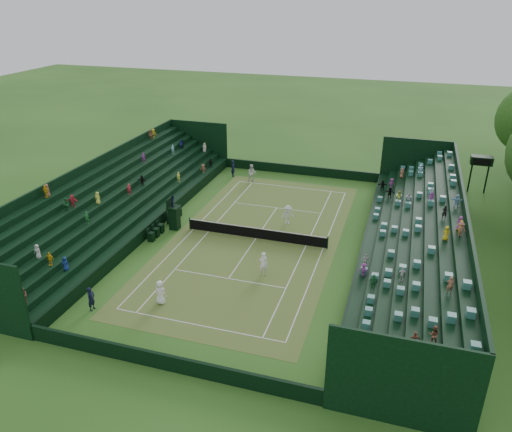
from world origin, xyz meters
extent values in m
plane|color=#2B591C|center=(0.00, 0.00, 0.00)|extent=(160.00, 160.00, 0.00)
cube|color=#43802A|center=(0.00, 0.00, 0.01)|extent=(12.97, 26.77, 0.01)
cube|color=black|center=(0.00, 15.88, 0.50)|extent=(17.17, 0.20, 1.00)
cube|color=black|center=(0.00, -15.88, 0.50)|extent=(17.17, 0.20, 1.00)
cube|color=black|center=(8.48, 0.00, 0.50)|extent=(0.20, 31.77, 1.00)
cube|color=black|center=(-8.48, 0.00, 0.50)|extent=(0.20, 31.77, 1.00)
cube|color=black|center=(8.98, 0.00, 0.50)|extent=(0.80, 32.00, 1.00)
cube|color=black|center=(9.79, 0.00, 0.72)|extent=(0.80, 32.00, 1.45)
cube|color=black|center=(10.58, 0.00, 0.95)|extent=(0.80, 32.00, 1.90)
cube|color=black|center=(11.38, 0.00, 1.18)|extent=(0.80, 32.00, 2.35)
cube|color=black|center=(12.18, 0.00, 1.40)|extent=(0.80, 32.00, 2.80)
cube|color=black|center=(12.98, 0.00, 1.62)|extent=(0.80, 32.00, 3.25)
cube|color=black|center=(13.79, 0.00, 1.85)|extent=(0.80, 32.00, 3.70)
cube|color=black|center=(14.59, 0.00, 2.08)|extent=(0.80, 32.00, 4.15)
cube|color=black|center=(15.08, 0.00, 2.45)|extent=(0.20, 32.00, 4.90)
cube|color=black|center=(-8.98, 0.00, 0.50)|extent=(0.80, 32.00, 1.00)
cube|color=black|center=(-9.79, 0.00, 0.72)|extent=(0.80, 32.00, 1.45)
cube|color=black|center=(-10.58, 0.00, 0.95)|extent=(0.80, 32.00, 1.90)
cube|color=black|center=(-11.38, 0.00, 1.18)|extent=(0.80, 32.00, 2.35)
cube|color=black|center=(-12.18, 0.00, 1.40)|extent=(0.80, 32.00, 2.80)
cube|color=black|center=(-12.98, 0.00, 1.62)|extent=(0.80, 32.00, 3.25)
cube|color=black|center=(-13.79, 0.00, 1.85)|extent=(0.80, 32.00, 3.70)
cube|color=black|center=(-14.59, 0.00, 2.08)|extent=(0.80, 32.00, 4.15)
cube|color=black|center=(-15.08, 0.00, 2.45)|extent=(0.20, 32.00, 4.90)
cylinder|color=black|center=(-5.79, 0.00, 0.53)|extent=(0.10, 0.10, 1.06)
cylinder|color=black|center=(5.79, 0.00, 0.53)|extent=(0.10, 0.10, 1.06)
cube|color=black|center=(0.00, 0.00, 0.46)|extent=(11.57, 0.02, 0.86)
cube|color=white|center=(0.00, 0.00, 0.93)|extent=(11.57, 0.04, 0.07)
cylinder|color=black|center=(17.00, 16.00, 1.50)|extent=(0.16, 0.16, 3.00)
cylinder|color=black|center=(18.50, 16.00, 1.50)|extent=(0.16, 0.16, 3.00)
cube|color=black|center=(17.75, 16.00, 3.30)|extent=(2.00, 1.00, 0.80)
cube|color=black|center=(-7.01, -0.32, 0.96)|extent=(0.75, 0.75, 1.92)
cube|color=black|center=(-7.01, -0.32, 1.97)|extent=(0.96, 0.96, 0.11)
cube|color=black|center=(-7.38, -0.32, 2.34)|extent=(0.09, 0.96, 0.75)
imported|color=black|center=(-7.01, -0.32, 2.52)|extent=(0.40, 0.50, 0.99)
cube|color=black|center=(-7.84, -2.90, 0.37)|extent=(0.47, 0.47, 0.74)
cube|color=black|center=(-8.07, -2.90, 0.84)|extent=(0.06, 0.47, 0.47)
cube|color=black|center=(-7.84, -2.10, 0.37)|extent=(0.47, 0.47, 0.74)
cube|color=black|center=(-8.07, -2.10, 0.84)|extent=(0.06, 0.47, 0.47)
cube|color=black|center=(-7.84, -1.30, 0.37)|extent=(0.47, 0.47, 0.74)
cube|color=black|center=(-8.07, -1.30, 0.84)|extent=(0.06, 0.47, 0.47)
cube|color=black|center=(-7.84, 0.50, 0.37)|extent=(0.47, 0.47, 0.74)
cube|color=black|center=(-8.07, 0.50, 0.84)|extent=(0.06, 0.47, 0.47)
cube|color=black|center=(-7.84, 1.30, 0.37)|extent=(0.47, 0.47, 0.74)
cube|color=black|center=(-8.07, 1.30, 0.84)|extent=(0.06, 0.47, 0.47)
cube|color=black|center=(-7.84, 2.10, 0.37)|extent=(0.47, 0.47, 0.74)
cube|color=black|center=(-8.07, 2.10, 0.84)|extent=(0.06, 0.47, 0.47)
imported|color=white|center=(-3.10, -10.47, 0.83)|extent=(0.90, 0.67, 1.66)
imported|color=white|center=(2.15, -5.15, 0.90)|extent=(0.77, 0.66, 1.79)
imported|color=silver|center=(-4.26, 12.21, 0.94)|extent=(1.08, 0.94, 1.87)
imported|color=white|center=(1.75, 3.46, 0.85)|extent=(1.26, 1.15, 1.69)
imported|color=black|center=(-6.64, 13.10, 0.90)|extent=(0.55, 0.73, 1.80)
imported|color=black|center=(-6.90, -12.36, 0.80)|extent=(0.41, 0.60, 1.61)
camera|label=1|loc=(10.67, -34.15, 18.45)|focal=35.00mm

